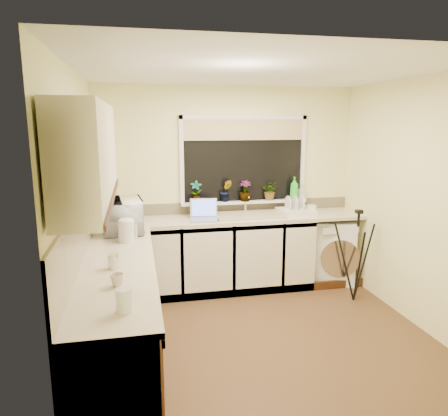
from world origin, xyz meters
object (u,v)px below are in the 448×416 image
tripod (356,256)px  glass_jug (124,300)px  dish_rack (296,211)px  plant_b (226,191)px  plant_c (245,191)px  soap_bottle_clear (302,192)px  cup_back (311,209)px  cup_left (117,280)px  laptop (204,214)px  plant_a (196,192)px  steel_jar (113,261)px  plant_d (270,191)px  washing_machine (329,250)px  soap_bottle_green (294,188)px  microwave (122,215)px  kettle (126,231)px

tripod → glass_jug: bearing=-162.0°
dish_rack → tripod: 0.91m
plant_b → dish_rack: bearing=-14.0°
plant_c → soap_bottle_clear: bearing=0.3°
cup_back → cup_left: bearing=-139.1°
laptop → plant_a: 0.36m
steel_jar → plant_d: size_ratio=0.51×
steel_jar → soap_bottle_clear: soap_bottle_clear is taller
washing_machine → steel_jar: steel_jar is taller
plant_c → dish_rack: bearing=-17.2°
glass_jug → soap_bottle_green: soap_bottle_green is taller
glass_jug → soap_bottle_green: (2.06, 2.59, 0.22)m
dish_rack → steel_jar: steel_jar is taller
dish_rack → tripod: bearing=-56.7°
tripod → glass_jug: 3.08m
steel_jar → cup_left: (0.04, -0.38, -0.01)m
plant_c → cup_back: 0.86m
tripod → soap_bottle_green: size_ratio=3.71×
dish_rack → microwave: size_ratio=0.73×
steel_jar → plant_d: plant_d is taller
tripod → plant_c: size_ratio=4.08×
plant_c → cup_left: size_ratio=2.71×
tripod → plant_a: bearing=135.9°
steel_jar → microwave: size_ratio=0.20×
kettle → plant_a: (0.82, 1.06, 0.18)m
kettle → glass_jug: 1.56m
glass_jug → plant_a: size_ratio=0.54×
plant_d → plant_b: bearing=179.3°
plant_d → cup_back: 0.56m
plant_a → plant_d: plant_a is taller
kettle → steel_jar: kettle is taller
steel_jar → plant_b: size_ratio=0.44×
washing_machine → glass_jug: size_ratio=5.51×
dish_rack → cup_back: (0.21, 0.01, 0.02)m
steel_jar → soap_bottle_green: size_ratio=0.41×
washing_machine → cup_left: size_ratio=8.37×
steel_jar → plant_b: bearing=54.8°
tripod → plant_d: bearing=114.2°
washing_machine → tripod: tripod is taller
steel_jar → plant_c: plant_c is taller
kettle → soap_bottle_green: soap_bottle_green is taller
cup_back → cup_left: cup_back is taller
tripod → steel_jar: 2.80m
kettle → plant_c: size_ratio=0.78×
tripod → soap_bottle_clear: soap_bottle_clear is taller
laptop → cup_back: laptop is taller
kettle → steel_jar: bearing=-96.6°
washing_machine → plant_b: 1.55m
laptop → cup_left: size_ratio=3.73×
soap_bottle_green → cup_back: 0.34m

